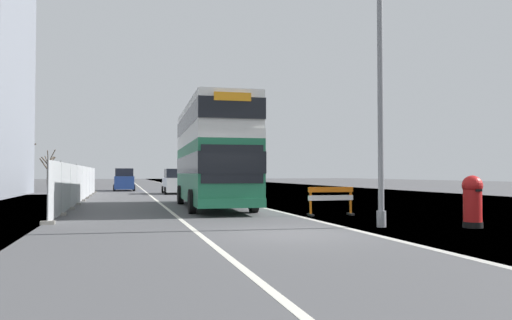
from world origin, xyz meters
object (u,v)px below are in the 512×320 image
at_px(red_pillar_postbox, 472,199).
at_px(roadworks_barrier, 331,197).
at_px(double_decker_bus, 212,154).
at_px(car_oncoming_near, 176,182).
at_px(lamppost_foreground, 381,107).
at_px(car_receding_mid, 124,180).

relative_size(red_pillar_postbox, roadworks_barrier, 0.85).
distance_m(double_decker_bus, roadworks_barrier, 6.99).
relative_size(roadworks_barrier, car_oncoming_near, 0.43).
bearing_deg(lamppost_foreground, car_receding_mid, 102.16).
relative_size(red_pillar_postbox, car_oncoming_near, 0.37).
relative_size(red_pillar_postbox, car_receding_mid, 0.37).
relative_size(lamppost_foreground, roadworks_barrier, 4.21).
height_order(lamppost_foreground, car_oncoming_near, lamppost_foreground).
bearing_deg(roadworks_barrier, red_pillar_postbox, -65.00).
bearing_deg(lamppost_foreground, car_oncoming_near, 97.53).
bearing_deg(car_oncoming_near, lamppost_foreground, -82.47).
bearing_deg(red_pillar_postbox, roadworks_barrier, 115.00).
bearing_deg(roadworks_barrier, lamppost_foreground, -92.72).
xyz_separation_m(double_decker_bus, car_oncoming_near, (-0.01, 16.68, -1.64)).
height_order(lamppost_foreground, car_receding_mid, lamppost_foreground).
bearing_deg(car_oncoming_near, red_pillar_postbox, -77.47).
bearing_deg(roadworks_barrier, car_oncoming_near, 99.44).
bearing_deg(double_decker_bus, car_receding_mid, 99.12).
distance_m(lamppost_foreground, red_pillar_postbox, 3.93).
relative_size(lamppost_foreground, car_receding_mid, 1.84).
xyz_separation_m(red_pillar_postbox, roadworks_barrier, (-2.39, 5.12, -0.16)).
height_order(red_pillar_postbox, roadworks_barrier, red_pillar_postbox).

